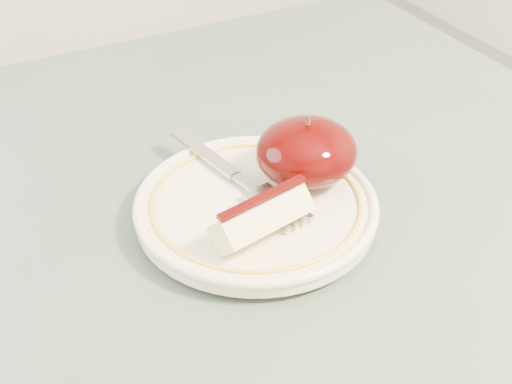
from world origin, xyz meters
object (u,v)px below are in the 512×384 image
fork (236,176)px  table (218,378)px  plate (256,206)px  apple_half (306,152)px

fork → table: bearing=135.0°
plate → apple_half: apple_half is taller
fork → plate: bearing=171.1°
plate → fork: size_ratio=1.13×
apple_half → fork: bearing=156.8°
plate → apple_half: (0.05, 0.01, 0.03)m
table → fork: size_ratio=5.16×
table → plate: (0.07, 0.07, 0.10)m
apple_half → table: bearing=-147.5°
table → apple_half: apple_half is taller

